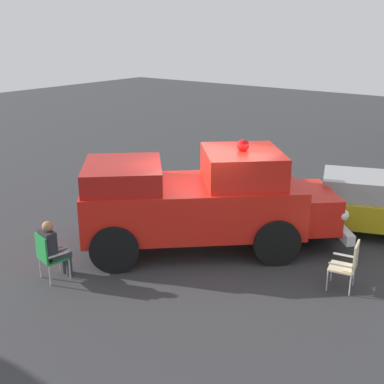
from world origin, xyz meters
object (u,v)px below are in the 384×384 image
Objects in this scene: classic_hot_rod at (375,204)px; traffic_cone at (247,198)px; vintage_fire_truck at (202,199)px; lawn_chair_near_truck at (48,254)px; lawn_chair_spare at (349,263)px; spectator_seated at (53,247)px.

classic_hot_rod reaches higher than traffic_cone.
traffic_cone is at bearing -80.09° from vintage_fire_truck.
lawn_chair_near_truck is 6.17m from traffic_cone.
classic_hot_rod is 3.32m from lawn_chair_spare.
lawn_chair_near_truck is 6.01m from lawn_chair_spare.
traffic_cone is at bearing 8.54° from classic_hot_rod.
spectator_seated is at bearing 63.53° from vintage_fire_truck.
lawn_chair_near_truck is (1.55, 3.19, -0.61)m from vintage_fire_truck.
lawn_chair_spare is (-3.46, -0.13, -0.61)m from vintage_fire_truck.
spectator_seated reaches higher than traffic_cone.
spectator_seated is at bearing 32.59° from lawn_chair_spare.
traffic_cone is (3.41, 0.51, -0.44)m from classic_hot_rod.
classic_hot_rod is at bearing -124.11° from lawn_chair_near_truck.
classic_hot_rod reaches higher than lawn_chair_spare.
lawn_chair_spare is at bearing -146.53° from lawn_chair_near_truck.
vintage_fire_truck reaches higher than classic_hot_rod.
spectator_seated is 2.03× the size of traffic_cone.
lawn_chair_near_truck is 1.61× the size of traffic_cone.
lawn_chair_spare is at bearing 145.23° from traffic_cone.
vintage_fire_truck is 9.20× the size of traffic_cone.
classic_hot_rod is 3.67× the size of spectator_seated.
spectator_seated is at bearing 55.54° from classic_hot_rod.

